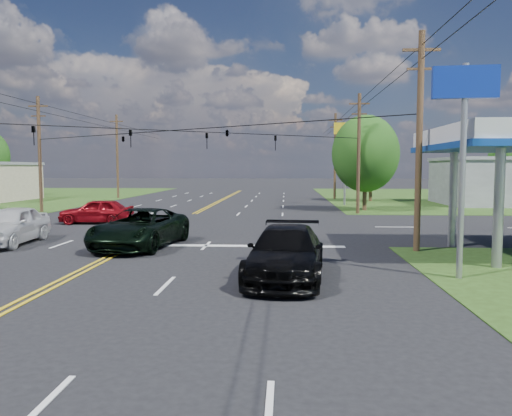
# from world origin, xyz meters

# --- Properties ---
(ground) EXTENTS (280.00, 280.00, 0.00)m
(ground) POSITION_xyz_m (0.00, 12.00, 0.00)
(ground) COLOR black
(ground) RESTS_ON ground
(grass_ne) EXTENTS (46.00, 48.00, 0.03)m
(grass_ne) POSITION_xyz_m (35.00, 44.00, 0.00)
(grass_ne) COLOR #273D13
(grass_ne) RESTS_ON ground
(stop_bar) EXTENTS (10.00, 0.50, 0.02)m
(stop_bar) POSITION_xyz_m (5.00, 4.00, 0.00)
(stop_bar) COLOR silver
(stop_bar) RESTS_ON ground
(pole_se) EXTENTS (1.60, 0.28, 9.50)m
(pole_se) POSITION_xyz_m (13.00, 3.00, 4.92)
(pole_se) COLOR #43311C
(pole_se) RESTS_ON ground
(pole_nw) EXTENTS (1.60, 0.28, 9.50)m
(pole_nw) POSITION_xyz_m (-13.00, 21.00, 4.92)
(pole_nw) COLOR #43311C
(pole_nw) RESTS_ON ground
(pole_ne) EXTENTS (1.60, 0.28, 9.50)m
(pole_ne) POSITION_xyz_m (13.00, 21.00, 4.92)
(pole_ne) COLOR #43311C
(pole_ne) RESTS_ON ground
(pole_left_far) EXTENTS (1.60, 0.28, 10.00)m
(pole_left_far) POSITION_xyz_m (-13.00, 40.00, 5.17)
(pole_left_far) COLOR #43311C
(pole_left_far) RESTS_ON ground
(pole_right_far) EXTENTS (1.60, 0.28, 10.00)m
(pole_right_far) POSITION_xyz_m (13.00, 40.00, 5.17)
(pole_right_far) COLOR #43311C
(pole_right_far) RESTS_ON ground
(span_wire_signals) EXTENTS (26.00, 18.00, 1.13)m
(span_wire_signals) POSITION_xyz_m (0.00, 12.00, 6.00)
(span_wire_signals) COLOR black
(span_wire_signals) RESTS_ON ground
(power_lines) EXTENTS (26.04, 100.00, 0.64)m
(power_lines) POSITION_xyz_m (0.00, 10.00, 8.60)
(power_lines) COLOR black
(power_lines) RESTS_ON ground
(tree_right_a) EXTENTS (5.70, 5.70, 8.18)m
(tree_right_a) POSITION_xyz_m (14.00, 24.00, 4.87)
(tree_right_a) COLOR #43311C
(tree_right_a) RESTS_ON ground
(tree_right_b) EXTENTS (4.94, 4.94, 7.09)m
(tree_right_b) POSITION_xyz_m (16.50, 36.00, 4.22)
(tree_right_b) COLOR #43311C
(tree_right_b) RESTS_ON ground
(tree_far_r) EXTENTS (5.32, 5.32, 7.63)m
(tree_far_r) POSITION_xyz_m (34.00, 42.00, 4.54)
(tree_far_r) COLOR #43311C
(tree_far_r) RESTS_ON ground
(pickup_dkgreen) EXTENTS (3.75, 6.74, 1.78)m
(pickup_dkgreen) POSITION_xyz_m (0.50, 3.50, 0.89)
(pickup_dkgreen) COLOR black
(pickup_dkgreen) RESTS_ON ground
(suv_black) EXTENTS (2.93, 6.14, 1.73)m
(suv_black) POSITION_xyz_m (7.26, -2.72, 0.86)
(suv_black) COLOR black
(suv_black) RESTS_ON ground
(pickup_white) EXTENTS (2.53, 5.54, 1.84)m
(pickup_white) POSITION_xyz_m (-6.03, 4.00, 0.92)
(pickup_white) COLOR silver
(pickup_white) RESTS_ON ground
(sedan_red) EXTENTS (4.91, 2.22, 1.64)m
(sedan_red) POSITION_xyz_m (-5.23, 13.00, 0.82)
(sedan_red) COLOR maroon
(sedan_red) RESTS_ON ground
(polesign_se) EXTENTS (2.08, 0.42, 7.03)m
(polesign_se) POSITION_xyz_m (13.00, -2.42, 5.42)
(polesign_se) COLOR #A5A5AA
(polesign_se) RESTS_ON ground
(polesign_ne) EXTENTS (2.24, 0.60, 8.09)m
(polesign_ne) POSITION_xyz_m (13.00, 30.00, 6.30)
(polesign_ne) COLOR #A5A5AA
(polesign_ne) RESTS_ON ground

